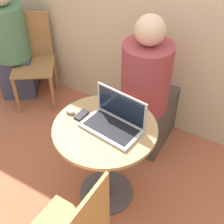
# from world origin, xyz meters

# --- Properties ---
(ground_plane) EXTENTS (12.00, 12.00, 0.00)m
(ground_plane) POSITION_xyz_m (0.00, 0.00, 0.00)
(ground_plane) COLOR #B26042
(round_table) EXTENTS (0.68, 0.68, 0.71)m
(round_table) POSITION_xyz_m (0.00, 0.00, 0.50)
(round_table) COLOR #4C4C51
(round_table) RESTS_ON ground_plane
(laptop) EXTENTS (0.40, 0.26, 0.23)m
(laptop) POSITION_xyz_m (0.05, 0.03, 0.76)
(laptop) COLOR #B7B7BC
(laptop) RESTS_ON round_table
(cell_phone) EXTENTS (0.06, 0.11, 0.02)m
(cell_phone) POSITION_xyz_m (-0.19, 0.01, 0.72)
(cell_phone) COLOR black
(cell_phone) RESTS_ON round_table
(computer_mouse) EXTENTS (0.07, 0.05, 0.03)m
(computer_mouse) POSITION_xyz_m (-0.27, -0.00, 0.73)
(computer_mouse) COLOR #B2B2B7
(computer_mouse) RESTS_ON round_table
(person_seated) EXTENTS (0.38, 0.59, 1.24)m
(person_seated) POSITION_xyz_m (-0.00, 0.67, 0.51)
(person_seated) COLOR #4C4742
(person_seated) RESTS_ON ground_plane
(chair_background) EXTENTS (0.56, 0.56, 0.90)m
(chair_background) POSITION_xyz_m (-1.27, 0.70, 0.46)
(chair_background) COLOR #9E7042
(chair_background) RESTS_ON ground_plane
(person_background) EXTENTS (0.57, 0.61, 1.19)m
(person_background) POSITION_xyz_m (-1.51, 0.69, 0.49)
(person_background) COLOR #3D4766
(person_background) RESTS_ON ground_plane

